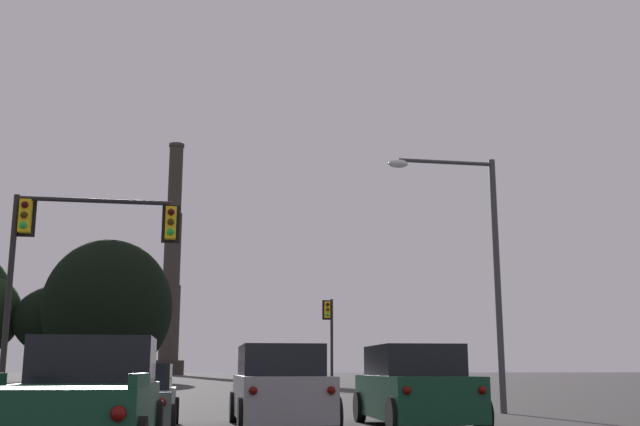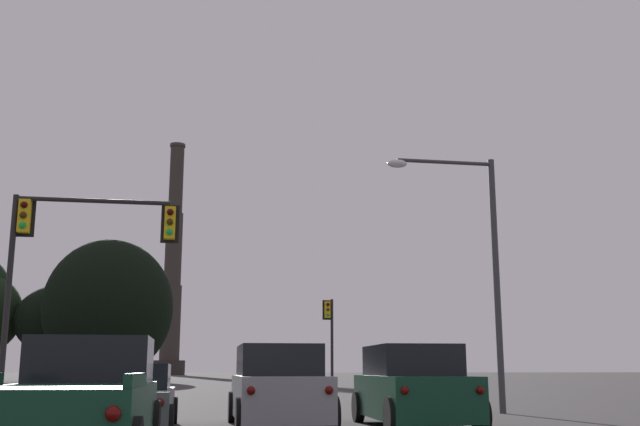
# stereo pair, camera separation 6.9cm
# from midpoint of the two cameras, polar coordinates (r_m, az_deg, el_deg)

# --- Properties ---
(suv_center_lane_front) EXTENTS (2.17, 4.93, 1.86)m
(suv_center_lane_front) POSITION_cam_midpoint_polar(r_m,az_deg,el_deg) (17.69, -3.12, -13.13)
(suv_center_lane_front) COLOR gray
(suv_center_lane_front) RESTS_ON ground_plane
(sedan_left_lane_front) EXTENTS (2.00, 4.71, 1.43)m
(sedan_left_lane_front) POSITION_cam_midpoint_polar(r_m,az_deg,el_deg) (17.43, -14.12, -13.57)
(sedan_left_lane_front) COLOR #4C4F54
(sedan_left_lane_front) RESTS_ON ground_plane
(pickup_truck_left_lane_second) EXTENTS (2.23, 5.52, 1.82)m
(pickup_truck_left_lane_second) POSITION_cam_midpoint_polar(r_m,az_deg,el_deg) (11.44, -17.93, -13.78)
(pickup_truck_left_lane_second) COLOR #0F3823
(pickup_truck_left_lane_second) RESTS_ON ground_plane
(suv_right_lane_front) EXTENTS (2.29, 4.97, 1.86)m
(suv_right_lane_front) POSITION_cam_midpoint_polar(r_m,az_deg,el_deg) (17.94, 7.16, -13.04)
(suv_right_lane_front) COLOR #0F3823
(suv_right_lane_front) RESTS_ON ground_plane
(traffic_light_far_right) EXTENTS (0.78, 0.50, 5.69)m
(traffic_light_far_right) POSITION_cam_midpoint_polar(r_m,az_deg,el_deg) (47.99, 0.80, -8.91)
(traffic_light_far_right) COLOR black
(traffic_light_far_right) RESTS_ON ground_plane
(traffic_light_overhead_left) EXTENTS (5.24, 0.50, 6.65)m
(traffic_light_overhead_left) POSITION_cam_midpoint_polar(r_m,az_deg,el_deg) (24.64, -18.66, -2.42)
(traffic_light_overhead_left) COLOR black
(traffic_light_overhead_left) RESTS_ON ground_plane
(street_lamp) EXTENTS (3.55, 0.36, 7.93)m
(street_lamp) POSITION_cam_midpoint_polar(r_m,az_deg,el_deg) (23.98, 11.96, -2.82)
(street_lamp) COLOR #38383A
(street_lamp) RESTS_ON ground_plane
(smokestack) EXTENTS (7.24, 7.24, 54.45)m
(smokestack) POSITION_cam_midpoint_polar(r_m,az_deg,el_deg) (177.48, -11.18, -5.12)
(smokestack) COLOR #2B2722
(smokestack) RESTS_ON ground_plane
(treeline_right_mid) EXTENTS (13.58, 12.22, 15.06)m
(treeline_right_mid) POSITION_cam_midpoint_polar(r_m,az_deg,el_deg) (83.23, -15.81, -6.99)
(treeline_right_mid) COLOR black
(treeline_right_mid) RESTS_ON ground_plane
(treeline_left_mid) EXTENTS (12.24, 11.01, 10.92)m
(treeline_left_mid) POSITION_cam_midpoint_polar(r_m,az_deg,el_deg) (89.84, -18.47, -7.81)
(treeline_left_mid) COLOR black
(treeline_left_mid) RESTS_ON ground_plane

